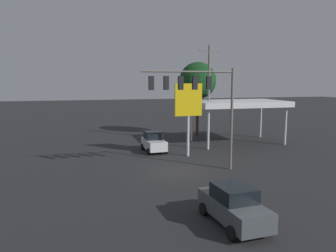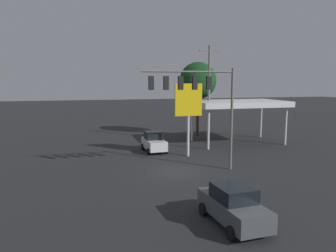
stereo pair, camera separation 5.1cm
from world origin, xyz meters
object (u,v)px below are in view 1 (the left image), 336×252
at_px(traffic_signal_assembly, 197,92).
at_px(price_sign, 188,103).
at_px(sedan_far, 234,205).
at_px(street_tree, 198,81).
at_px(utility_pole, 209,92).
at_px(hatchback_crossing, 154,142).

xyz_separation_m(traffic_signal_assembly, price_sign, (-1.18, -5.25, -1.17)).
relative_size(traffic_signal_assembly, price_sign, 1.18).
relative_size(sedan_far, street_tree, 0.48).
bearing_deg(sedan_far, price_sign, 166.12).
relative_size(traffic_signal_assembly, utility_pole, 0.73).
xyz_separation_m(sedan_far, street_tree, (-7.57, -25.03, 5.98)).
height_order(price_sign, street_tree, street_tree).
distance_m(price_sign, sedan_far, 15.20).
xyz_separation_m(utility_pole, street_tree, (-0.51, -4.85, 1.25)).
xyz_separation_m(utility_pole, price_sign, (4.40, 5.76, -0.77)).
bearing_deg(traffic_signal_assembly, utility_pole, -116.90).
bearing_deg(utility_pole, price_sign, 52.60).
relative_size(traffic_signal_assembly, sedan_far, 1.75).
bearing_deg(street_tree, price_sign, 65.16).
bearing_deg(sedan_far, street_tree, 159.74).
xyz_separation_m(price_sign, hatchback_crossing, (2.60, -2.80, -3.96)).
distance_m(traffic_signal_assembly, utility_pole, 12.35).
bearing_deg(hatchback_crossing, sedan_far, -2.23).
bearing_deg(sedan_far, traffic_signal_assembly, 167.43).
distance_m(traffic_signal_assembly, hatchback_crossing, 9.65).
bearing_deg(price_sign, street_tree, -114.84).
distance_m(utility_pole, hatchback_crossing, 8.95).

